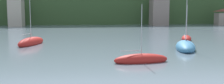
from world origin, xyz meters
name	(u,v)px	position (x,y,z in m)	size (l,w,h in m)	color
wooded_hillside	(48,5)	(-17.69, 140.46, 7.49)	(352.00, 66.12, 37.38)	#38562D
shore_building_westcentral	(16,10)	(-21.82, 97.15, 4.93)	(4.09, 5.02, 10.14)	#BCB29E
shore_building_central	(159,9)	(21.82, 97.28, 5.31)	(5.37, 5.30, 10.94)	gray
sailboat_far_1	(31,42)	(-9.49, 53.08, 0.33)	(3.49, 6.17, 7.86)	red
sailboat_mid_2	(141,60)	(2.43, 39.58, 0.25)	(5.05, 1.85, 5.40)	red
sailboat_far_5	(186,38)	(13.58, 56.03, 0.25)	(3.01, 4.59, 5.78)	red
sailboat_mid_8	(185,47)	(9.41, 46.49, 0.33)	(4.27, 6.96, 7.69)	teal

